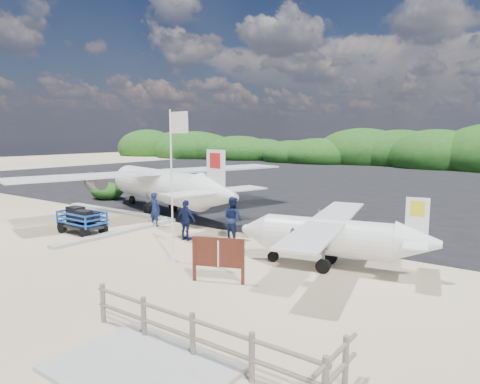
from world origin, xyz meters
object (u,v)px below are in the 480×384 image
object	(u,v)px
signboard	(218,282)
crew_b	(233,218)
crew_a	(155,209)
crew_c	(186,220)
flagpole	(173,262)
aircraft_small	(308,180)
baggage_cart	(83,233)

from	to	relation	value
signboard	crew_b	xyz separation A→B (m)	(-2.97, 4.77, 0.97)
signboard	crew_a	xyz separation A→B (m)	(-7.91, 4.70, 0.88)
crew_b	crew_c	distance (m)	2.08
flagpole	crew_a	world-z (taller)	flagpole
crew_c	crew_a	bearing A→B (deg)	-21.66
crew_c	crew_b	bearing A→B (deg)	-142.67
crew_c	aircraft_small	xyz separation A→B (m)	(-6.97, 25.85, -0.90)
baggage_cart	crew_b	size ratio (longest dim) A/B	1.30
signboard	crew_c	bearing A→B (deg)	120.29
baggage_cart	aircraft_small	bearing A→B (deg)	94.18
aircraft_small	crew_c	bearing A→B (deg)	93.01
crew_c	flagpole	bearing A→B (deg)	123.07
crew_a	signboard	bearing A→B (deg)	145.53
crew_a	crew_b	xyz separation A→B (m)	(4.93, 0.07, 0.09)
signboard	aircraft_small	xyz separation A→B (m)	(-11.56, 29.32, 0.00)
flagpole	crew_a	distance (m)	6.58
signboard	crew_c	distance (m)	5.83
signboard	crew_b	size ratio (longest dim) A/B	0.93
signboard	crew_b	bearing A→B (deg)	99.29
baggage_cart	crew_a	xyz separation A→B (m)	(1.58, 3.17, 0.88)
crew_a	crew_c	xyz separation A→B (m)	(3.31, -1.23, 0.02)
crew_a	aircraft_small	world-z (taller)	crew_a
baggage_cart	crew_c	bearing A→B (deg)	21.60
baggage_cart	crew_c	distance (m)	5.34
baggage_cart	signboard	world-z (taller)	signboard
crew_b	crew_c	world-z (taller)	crew_b
baggage_cart	signboard	bearing A→B (deg)	-9.24
baggage_cart	crew_c	size ratio (longest dim) A/B	1.40
crew_c	baggage_cart	bearing A→B (deg)	20.37
aircraft_small	crew_b	bearing A→B (deg)	97.21
flagpole	crew_b	world-z (taller)	flagpole
baggage_cart	crew_a	bearing A→B (deg)	63.47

